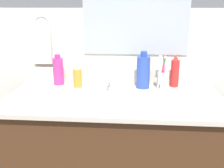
% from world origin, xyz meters
% --- Properties ---
extents(countertop, '(1.09, 0.52, 0.02)m').
position_xyz_m(countertop, '(0.00, 0.00, 0.86)').
color(countertop, beige).
rests_on(countertop, vanity_cabinet).
extents(backsplash, '(1.09, 0.02, 0.09)m').
position_xyz_m(backsplash, '(0.00, 0.25, 0.91)').
color(backsplash, beige).
rests_on(backsplash, countertop).
extents(back_wall, '(2.19, 0.04, 1.30)m').
position_xyz_m(back_wall, '(0.00, 0.31, 0.65)').
color(back_wall, white).
rests_on(back_wall, ground_plane).
extents(mirror_panel, '(0.60, 0.01, 0.56)m').
position_xyz_m(mirror_panel, '(0.10, 0.29, 1.32)').
color(mirror_panel, '#B2BCC6').
extents(towel_ring, '(0.10, 0.01, 0.10)m').
position_xyz_m(towel_ring, '(-0.45, 0.29, 1.21)').
color(towel_ring, silver).
extents(hand_towel, '(0.11, 0.04, 0.22)m').
position_xyz_m(hand_towel, '(-0.45, 0.27, 1.09)').
color(hand_towel, silver).
extents(sink_basin, '(0.37, 0.37, 0.11)m').
position_xyz_m(sink_basin, '(-0.03, -0.05, 0.84)').
color(sink_basin, white).
rests_on(sink_basin, countertop).
extents(faucet, '(0.16, 0.10, 0.08)m').
position_xyz_m(faucet, '(-0.03, 0.14, 0.90)').
color(faucet, silver).
rests_on(faucet, countertop).
extents(bottle_shampoo_blue, '(0.07, 0.07, 0.21)m').
position_xyz_m(bottle_shampoo_blue, '(0.15, 0.18, 0.96)').
color(bottle_shampoo_blue, '#2D4CB2').
rests_on(bottle_shampoo_blue, countertop).
extents(bottle_soap_pink, '(0.06, 0.06, 0.18)m').
position_xyz_m(bottle_soap_pink, '(-0.34, 0.21, 0.95)').
color(bottle_soap_pink, '#D8338C').
rests_on(bottle_soap_pink, countertop).
extents(bottle_oil_amber, '(0.05, 0.05, 0.12)m').
position_xyz_m(bottle_oil_amber, '(-0.22, 0.16, 0.92)').
color(bottle_oil_amber, gold).
rests_on(bottle_oil_amber, countertop).
extents(bottle_spray_red, '(0.05, 0.05, 0.18)m').
position_xyz_m(bottle_spray_red, '(0.33, 0.22, 0.95)').
color(bottle_spray_red, red).
rests_on(bottle_spray_red, countertop).
extents(cup_white_ceramic, '(0.06, 0.08, 0.19)m').
position_xyz_m(cup_white_ceramic, '(0.26, 0.16, 0.93)').
color(cup_white_ceramic, white).
rests_on(cup_white_ceramic, countertop).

